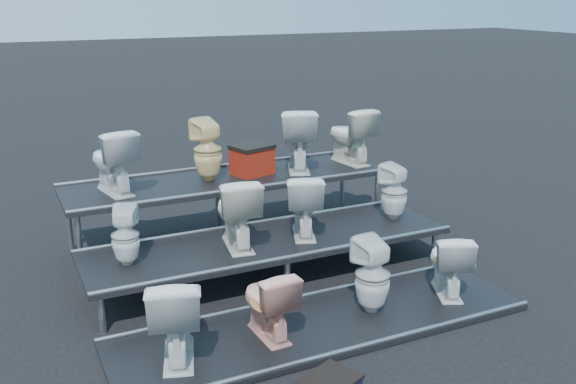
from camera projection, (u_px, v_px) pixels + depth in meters
name	position (u px, v px, depth m)	size (l,w,h in m)	color
ground	(270.00, 277.00, 7.46)	(80.00, 80.00, 0.00)	black
tier_front	(323.00, 325.00, 6.33)	(4.20, 1.20, 0.06)	black
tier_mid	(270.00, 258.00, 7.39)	(4.20, 1.20, 0.46)	black
tier_back	(230.00, 209.00, 8.45)	(4.20, 1.20, 0.86)	black
toilet_0	(176.00, 315.00, 5.60)	(0.46, 0.80, 0.82)	silver
toilet_1	(268.00, 302.00, 5.98)	(0.39, 0.68, 0.69)	#E9A18F
toilet_2	(373.00, 275.00, 6.43)	(0.35, 0.36, 0.79)	silver
toilet_3	(448.00, 262.00, 6.83)	(0.39, 0.69, 0.71)	silver
toilet_4	(125.00, 236.00, 6.57)	(0.29, 0.29, 0.64)	silver
toilet_5	(236.00, 211.00, 7.04)	(0.45, 0.79, 0.81)	silver
toilet_6	(303.00, 204.00, 7.39)	(0.42, 0.73, 0.75)	silver
toilet_7	(394.00, 192.00, 7.90)	(0.32, 0.32, 0.70)	silver
toilet_8	(112.00, 161.00, 7.61)	(0.44, 0.77, 0.78)	silver
toilet_9	(208.00, 150.00, 8.09)	(0.36, 0.37, 0.80)	#F5D791
toilet_10	(298.00, 139.00, 8.60)	(0.47, 0.83, 0.85)	silver
toilet_11	(350.00, 135.00, 8.94)	(0.44, 0.77, 0.79)	silver
red_crate	(252.00, 161.00, 8.45)	(0.48, 0.38, 0.35)	maroon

